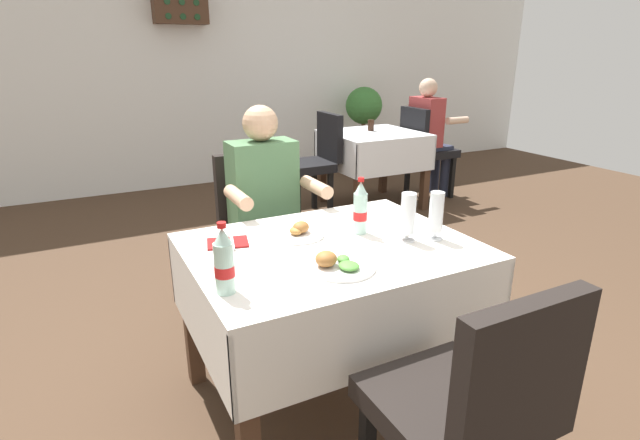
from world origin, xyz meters
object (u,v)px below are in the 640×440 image
(chair_near_camera_side, at_px, (469,406))
(beer_glass_left, at_px, (408,217))
(beer_glass_middle, at_px, (436,215))
(background_chair_left, at_px, (315,158))
(chair_far_diner_seat, at_px, (261,229))
(wall_bottle_rack, at_px, (180,3))
(potted_plant_corner, at_px, (363,125))
(plate_near_camera, at_px, (338,264))
(cola_bottle_secondary, at_px, (360,209))
(napkin_cutlery_set, at_px, (228,242))
(background_dining_table, at_px, (373,151))
(seated_diner_far, at_px, (267,208))
(background_patron, at_px, (430,132))
(background_table_tumbler, at_px, (371,125))
(background_chair_right, at_px, (425,147))
(main_dining_table, at_px, (331,281))
(cola_bottle_primary, at_px, (224,263))
(plate_far_diner, at_px, (299,232))

(chair_near_camera_side, xyz_separation_m, beer_glass_left, (0.31, 0.74, 0.31))
(beer_glass_middle, relative_size, background_chair_left, 0.22)
(chair_far_diner_seat, relative_size, wall_bottle_rack, 1.73)
(potted_plant_corner, bearing_deg, plate_near_camera, -123.11)
(chair_near_camera_side, bearing_deg, cola_bottle_secondary, 78.64)
(napkin_cutlery_set, bearing_deg, background_dining_table, 45.59)
(seated_diner_far, height_order, plate_near_camera, seated_diner_far)
(background_patron, relative_size, background_table_tumbler, 11.45)
(plate_near_camera, height_order, potted_plant_corner, potted_plant_corner)
(chair_far_diner_seat, relative_size, plate_near_camera, 3.85)
(background_chair_right, xyz_separation_m, background_patron, (0.05, 0.00, 0.16))
(chair_far_diner_seat, bearing_deg, main_dining_table, -90.00)
(main_dining_table, bearing_deg, beer_glass_middle, -18.21)
(chair_far_diner_seat, height_order, chair_near_camera_side, same)
(chair_far_diner_seat, height_order, background_dining_table, chair_far_diner_seat)
(beer_glass_middle, bearing_deg, napkin_cutlery_set, 156.48)
(cola_bottle_primary, bearing_deg, chair_far_diner_seat, 63.88)
(napkin_cutlery_set, bearing_deg, beer_glass_middle, -23.52)
(chair_near_camera_side, xyz_separation_m, cola_bottle_secondary, (0.18, 0.91, 0.31))
(cola_bottle_secondary, distance_m, background_chair_right, 3.30)
(cola_bottle_secondary, height_order, background_chair_left, cola_bottle_secondary)
(chair_far_diner_seat, relative_size, background_chair_right, 1.00)
(main_dining_table, height_order, background_chair_right, background_chair_right)
(plate_far_diner, height_order, cola_bottle_primary, cola_bottle_primary)
(background_chair_left, bearing_deg, main_dining_table, -115.13)
(main_dining_table, relative_size, background_patron, 0.93)
(background_patron, height_order, potted_plant_corner, background_patron)
(plate_far_diner, distance_m, napkin_cutlery_set, 0.31)
(cola_bottle_primary, height_order, background_dining_table, cola_bottle_primary)
(beer_glass_middle, height_order, potted_plant_corner, potted_plant_corner)
(main_dining_table, distance_m, background_dining_table, 3.03)
(background_chair_right, bearing_deg, wall_bottle_rack, 143.31)
(plate_far_diner, distance_m, background_table_tumbler, 3.05)
(main_dining_table, height_order, background_table_tumbler, background_table_tumbler)
(background_patron, height_order, wall_bottle_rack, wall_bottle_rack)
(napkin_cutlery_set, relative_size, background_table_tumbler, 1.79)
(beer_glass_middle, distance_m, background_patron, 3.31)
(cola_bottle_primary, height_order, background_chair_left, cola_bottle_primary)
(cola_bottle_primary, bearing_deg, plate_far_diner, 39.87)
(chair_far_diner_seat, distance_m, beer_glass_middle, 1.12)
(background_patron, bearing_deg, main_dining_table, -135.76)
(beer_glass_left, bearing_deg, background_patron, 49.25)
(chair_near_camera_side, distance_m, beer_glass_left, 0.86)
(napkin_cutlery_set, distance_m, background_chair_left, 2.71)
(background_dining_table, bearing_deg, potted_plant_corner, 61.98)
(background_table_tumbler, bearing_deg, beer_glass_middle, -117.52)
(cola_bottle_secondary, distance_m, background_chair_left, 2.58)
(beer_glass_left, xyz_separation_m, potted_plant_corner, (2.16, 3.82, -0.24))
(napkin_cutlery_set, xyz_separation_m, background_chair_left, (1.53, 2.23, -0.21))
(main_dining_table, distance_m, chair_near_camera_side, 0.84)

